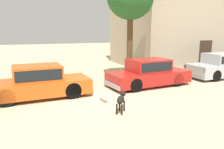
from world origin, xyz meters
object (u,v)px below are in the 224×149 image
object	(u,v)px
parked_sedan_second	(149,73)
parked_sedan_third	(222,66)
stray_dog_spotted	(121,99)
stray_cat	(104,100)
parked_sedan_nearest	(39,82)

from	to	relation	value
parked_sedan_second	parked_sedan_third	xyz separation A→B (m)	(5.26, 0.22, 0.03)
stray_dog_spotted	stray_cat	world-z (taller)	stray_dog_spotted
parked_sedan_second	stray_cat	size ratio (longest dim) A/B	6.84
parked_sedan_nearest	stray_cat	bearing A→B (deg)	-36.08
parked_sedan_nearest	stray_dog_spotted	bearing A→B (deg)	-51.30
stray_cat	parked_sedan_second	bearing A→B (deg)	-80.48
stray_cat	parked_sedan_third	bearing A→B (deg)	-96.22
parked_sedan_nearest	parked_sedan_third	bearing A→B (deg)	-0.72
parked_sedan_second	stray_cat	distance (m)	3.46
parked_sedan_second	stray_dog_spotted	bearing A→B (deg)	-138.49
parked_sedan_nearest	stray_dog_spotted	xyz separation A→B (m)	(2.49, -2.88, -0.22)
stray_cat	stray_dog_spotted	bearing A→B (deg)	168.40
parked_sedan_nearest	parked_sedan_second	xyz separation A→B (m)	(5.33, 0.05, 0.00)
stray_dog_spotted	parked_sedan_nearest	bearing A→B (deg)	77.66
parked_sedan_third	stray_dog_spotted	xyz separation A→B (m)	(-8.10, -3.15, -0.25)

